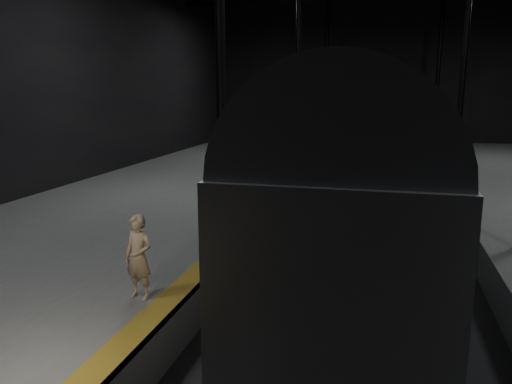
% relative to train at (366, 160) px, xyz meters
% --- Properties ---
extents(ground, '(44.00, 44.00, 0.00)m').
position_rel_train_xyz_m(ground, '(0.00, 2.49, -2.86)').
color(ground, black).
rests_on(ground, ground).
extents(platform_left, '(9.00, 43.80, 1.00)m').
position_rel_train_xyz_m(platform_left, '(-7.50, 2.49, -2.36)').
color(platform_left, '#565653').
rests_on(platform_left, ground).
extents(tactile_strip, '(0.50, 43.80, 0.01)m').
position_rel_train_xyz_m(tactile_strip, '(-3.25, 2.49, -1.86)').
color(tactile_strip, olive).
rests_on(tactile_strip, platform_left).
extents(track, '(2.40, 43.00, 0.24)m').
position_rel_train_xyz_m(track, '(0.00, 2.49, -2.79)').
color(track, '#3F3328').
rests_on(track, ground).
extents(train, '(2.88, 19.20, 5.13)m').
position_rel_train_xyz_m(train, '(0.00, 0.00, 0.00)').
color(train, '#ABADB3').
rests_on(train, ground).
extents(woman, '(0.66, 0.51, 1.61)m').
position_rel_train_xyz_m(woman, '(-3.80, -6.47, -1.06)').
color(woman, tan).
rests_on(woman, platform_left).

